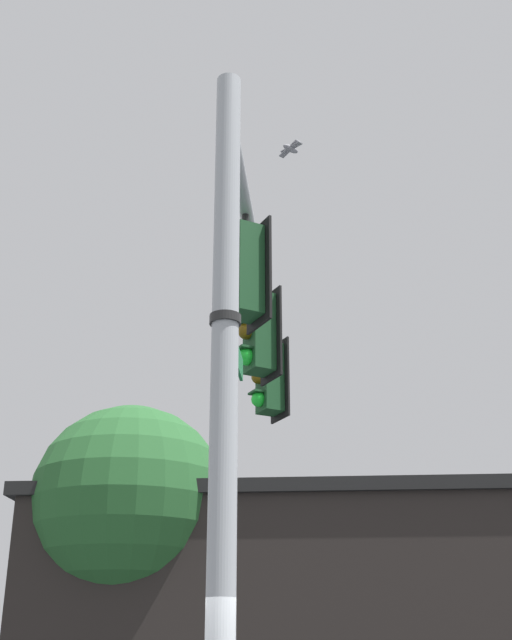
% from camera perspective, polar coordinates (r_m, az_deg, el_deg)
% --- Properties ---
extents(signal_pole, '(0.23, 0.23, 7.25)m').
position_cam_1_polar(signal_pole, '(6.70, -2.26, -8.85)').
color(signal_pole, '#ADB2B7').
rests_on(signal_pole, ground).
extents(mast_arm, '(4.93, 3.19, 0.16)m').
position_cam_1_polar(mast_arm, '(10.49, -0.03, 4.17)').
color(mast_arm, '#ADB2B7').
extents(traffic_light_nearest_pole, '(0.54, 0.49, 1.31)m').
position_cam_1_polar(traffic_light_nearest_pole, '(9.01, -0.87, 3.39)').
color(traffic_light_nearest_pole, black).
extents(traffic_light_mid_inner, '(0.54, 0.49, 1.31)m').
position_cam_1_polar(traffic_light_mid_inner, '(10.66, 0.14, -0.88)').
color(traffic_light_mid_inner, black).
extents(traffic_light_mid_outer, '(0.54, 0.49, 1.31)m').
position_cam_1_polar(traffic_light_mid_outer, '(12.36, 0.87, -3.99)').
color(traffic_light_mid_outer, black).
extents(street_name_sign, '(1.25, 0.85, 0.22)m').
position_cam_1_polar(street_name_sign, '(7.44, -1.73, -1.24)').
color(street_name_sign, '#147238').
extents(bird_flying, '(0.43, 0.29, 0.11)m').
position_cam_1_polar(bird_flying, '(12.39, 2.39, 11.66)').
color(bird_flying, gray).
extents(storefront_building, '(12.03, 13.71, 5.75)m').
position_cam_1_polar(storefront_building, '(20.93, 2.25, -20.28)').
color(storefront_building, '#282321').
rests_on(storefront_building, ground).
extents(tree_by_storefront, '(4.54, 4.54, 7.73)m').
position_cam_1_polar(tree_by_storefront, '(19.74, -8.70, -12.42)').
color(tree_by_storefront, '#4C3823').
rests_on(tree_by_storefront, ground).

